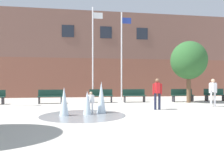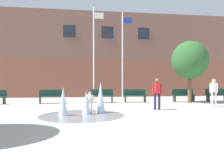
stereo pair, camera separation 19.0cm
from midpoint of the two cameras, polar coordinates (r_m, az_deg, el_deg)
ground_plane at (r=6.23m, az=15.18°, el=-12.59°), size 100.00×100.00×0.00m
library_building at (r=23.60m, az=-2.73°, el=6.88°), size 36.00×6.05×8.05m
splash_fountain at (r=9.62m, az=-7.32°, el=-4.68°), size 3.61×3.61×1.43m
park_bench_left_of_flagpoles at (r=14.95m, az=-16.14°, el=-3.07°), size 1.60×0.44×0.91m
park_bench_under_left_flagpole at (r=15.01m, az=-3.22°, el=-3.03°), size 1.60×0.44×0.91m
park_bench_under_right_flagpole at (r=15.36m, az=5.46°, el=-2.95°), size 1.60×0.44×0.91m
park_bench_near_trashcan at (r=16.40m, az=17.57°, el=-2.76°), size 1.60×0.44×0.91m
park_bench_far_right at (r=17.95m, az=24.97°, el=-2.50°), size 1.60×0.44×0.91m
child_with_pink_shirt at (r=9.69m, az=-6.10°, el=-4.41°), size 0.31×0.24×0.99m
adult_near_bench at (r=13.69m, az=24.52°, el=-1.52°), size 0.50×0.34×1.59m
teen_by_trashcan at (r=11.32m, az=11.29°, el=-1.90°), size 0.50×0.36×1.59m
flagpole_left at (r=16.65m, az=-5.26°, el=8.63°), size 0.80×0.10×7.04m
flagpole_right at (r=16.90m, az=2.30°, el=8.01°), size 0.80×0.10×6.76m
street_tree_near_building at (r=15.86m, az=19.08°, el=5.83°), size 2.44×2.44×4.20m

